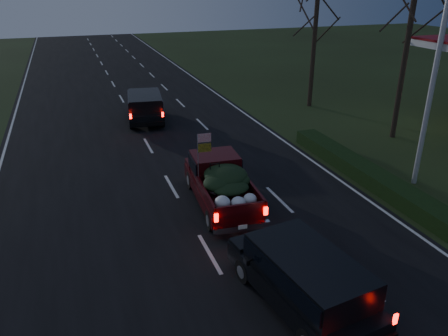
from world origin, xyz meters
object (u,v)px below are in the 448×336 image
object	(u,v)px
pickup_truck	(221,180)
lead_suv	(145,104)
rear_suv	(305,275)
light_pole	(440,46)

from	to	relation	value
pickup_truck	lead_suv	bearing A→B (deg)	97.84
pickup_truck	rear_suv	size ratio (longest dim) A/B	1.04
light_pole	rear_suv	world-z (taller)	light_pole
rear_suv	lead_suv	bearing A→B (deg)	85.17
rear_suv	pickup_truck	bearing A→B (deg)	83.40
light_pole	pickup_truck	size ratio (longest dim) A/B	1.88
light_pole	lead_suv	xyz separation A→B (m)	(-8.82, 12.28, -4.49)
pickup_truck	lead_suv	size ratio (longest dim) A/B	1.02
pickup_truck	rear_suv	world-z (taller)	pickup_truck
lead_suv	rear_suv	distance (m)	17.31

